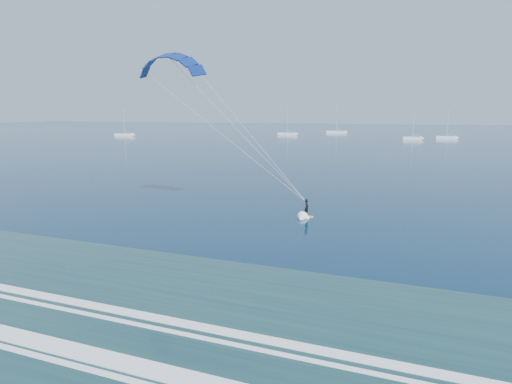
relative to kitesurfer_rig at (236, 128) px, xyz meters
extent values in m
cube|color=#1E423F|center=(2.70, -23.93, -8.67)|extent=(600.00, 22.00, 0.03)
cube|color=white|center=(2.70, -26.43, -8.65)|extent=(600.00, 1.10, 0.07)
cube|color=white|center=(2.70, -22.43, -8.65)|extent=(600.00, 0.70, 0.07)
cube|color=#D0D819|center=(6.49, 2.45, -8.65)|extent=(1.38, 0.45, 0.08)
imported|color=black|center=(6.49, 2.45, -7.75)|extent=(0.51, 0.68, 1.71)
cone|color=white|center=(6.34, 1.15, -8.61)|extent=(1.31, 1.74, 1.10)
cube|color=white|center=(-114.44, 128.76, -8.09)|extent=(9.58, 2.40, 1.20)
cylinder|color=silver|center=(-114.44, 128.76, -1.63)|extent=(0.18, 0.18, 11.71)
cylinder|color=silver|center=(-113.24, 128.76, -6.69)|extent=(2.60, 0.12, 0.12)
cube|color=white|center=(-49.23, 164.88, -8.09)|extent=(9.07, 2.40, 1.20)
cylinder|color=silver|center=(-49.23, 164.88, -1.88)|extent=(0.18, 0.18, 11.20)
cylinder|color=silver|center=(-48.03, 164.88, -6.69)|extent=(2.60, 0.12, 0.12)
cube|color=white|center=(-32.99, 197.04, -8.09)|extent=(10.43, 2.40, 1.20)
cylinder|color=silver|center=(-32.99, 197.04, -1.18)|extent=(0.18, 0.18, 12.62)
cylinder|color=silver|center=(-31.79, 197.04, -6.69)|extent=(2.60, 0.12, 0.12)
cube|color=white|center=(7.72, 147.30, -8.09)|extent=(7.00, 2.40, 1.20)
cylinder|color=silver|center=(7.72, 147.30, -3.11)|extent=(0.18, 0.18, 8.75)
cylinder|color=silver|center=(8.92, 147.30, -6.69)|extent=(2.60, 0.12, 0.12)
cube|color=white|center=(19.94, 158.39, -8.09)|extent=(7.78, 2.40, 1.20)
cylinder|color=silver|center=(19.94, 158.39, -2.21)|extent=(0.18, 0.18, 10.56)
cylinder|color=silver|center=(21.14, 158.39, -6.69)|extent=(2.60, 0.12, 0.12)
camera|label=1|loc=(18.51, -40.26, 1.41)|focal=32.00mm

